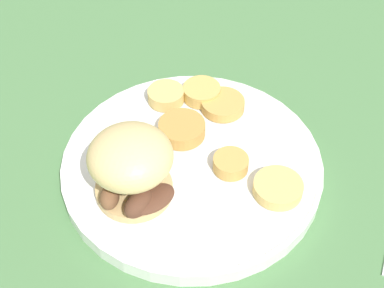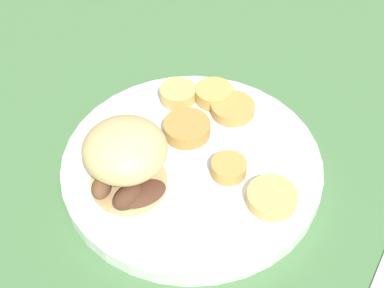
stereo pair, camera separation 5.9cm
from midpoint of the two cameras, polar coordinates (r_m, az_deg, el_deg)
ground_plane at (r=0.62m, az=-2.70°, el=-3.02°), size 4.00×4.00×0.00m
dinner_plate at (r=0.61m, az=-2.74°, el=-2.33°), size 0.30×0.30×0.02m
sandwich at (r=0.55m, az=-9.51°, el=-2.51°), size 0.10×0.09×0.08m
potato_round_0 at (r=0.63m, az=-3.77°, el=1.47°), size 0.06×0.06×0.02m
potato_round_1 at (r=0.68m, az=-1.46°, el=5.43°), size 0.05×0.05×0.02m
potato_round_2 at (r=0.66m, az=0.77°, el=4.11°), size 0.05×0.05×0.01m
potato_round_3 at (r=0.67m, az=-5.31°, el=5.07°), size 0.05×0.05×0.02m
potato_round_4 at (r=0.59m, az=1.33°, el=-2.26°), size 0.04×0.04×0.02m
potato_round_5 at (r=0.58m, az=6.28°, el=-4.83°), size 0.05×0.05×0.01m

